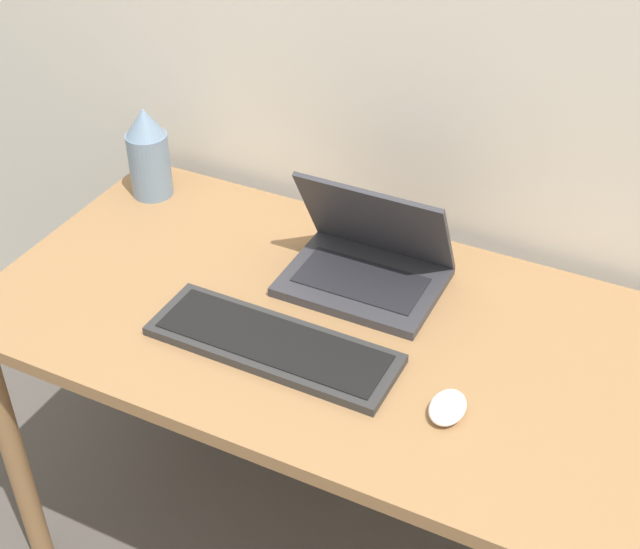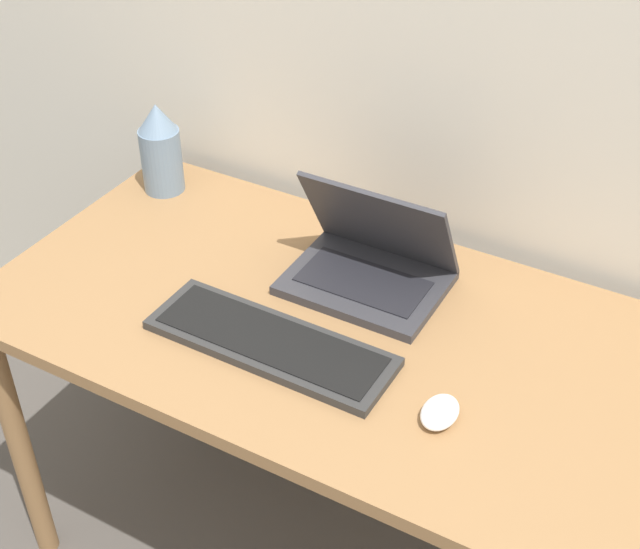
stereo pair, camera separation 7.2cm
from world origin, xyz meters
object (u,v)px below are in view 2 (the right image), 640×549
at_px(mouse, 440,412).
at_px(keyboard, 271,343).
at_px(laptop, 370,262).
at_px(vase, 160,149).

bearing_deg(mouse, keyboard, 177.40).
height_order(laptop, mouse, laptop).
relative_size(laptop, vase, 1.42).
bearing_deg(keyboard, mouse, -2.60).
bearing_deg(mouse, laptop, 134.06).
height_order(mouse, vase, vase).
bearing_deg(keyboard, vase, 145.33).
xyz_separation_m(keyboard, mouse, (0.35, -0.02, 0.01)).
height_order(laptop, keyboard, laptop).
bearing_deg(vase, laptop, -8.45).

